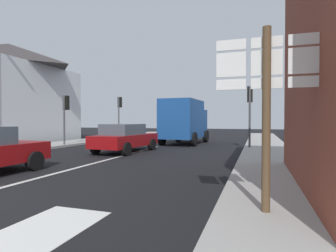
{
  "coord_description": "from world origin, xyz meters",
  "views": [
    {
      "loc": [
        5.96,
        -4.24,
        1.66
      ],
      "look_at": [
        0.21,
        13.52,
        1.27
      ],
      "focal_mm": 29.46,
      "sensor_mm": 36.0,
      "label": 1
    }
  ],
  "objects_px": {
    "delivery_truck": "(184,120)",
    "traffic_light_far_left": "(120,108)",
    "route_sign_post": "(266,100)",
    "traffic_light_near_left": "(66,109)",
    "sedan_far": "(125,138)",
    "traffic_light_near_right": "(250,103)"
  },
  "relations": [
    {
      "from": "delivery_truck",
      "to": "traffic_light_far_left",
      "type": "xyz_separation_m",
      "value": [
        -6.66,
        2.95,
        1.09
      ]
    },
    {
      "from": "delivery_truck",
      "to": "route_sign_post",
      "type": "xyz_separation_m",
      "value": [
        5.02,
        -13.94,
        0.35
      ]
    },
    {
      "from": "traffic_light_near_left",
      "to": "traffic_light_far_left",
      "type": "bearing_deg",
      "value": 90.0
    },
    {
      "from": "sedan_far",
      "to": "route_sign_post",
      "type": "relative_size",
      "value": 1.35
    },
    {
      "from": "delivery_truck",
      "to": "traffic_light_near_left",
      "type": "relative_size",
      "value": 1.58
    },
    {
      "from": "traffic_light_near_right",
      "to": "traffic_light_near_left",
      "type": "height_order",
      "value": "traffic_light_near_right"
    },
    {
      "from": "route_sign_post",
      "to": "traffic_light_near_right",
      "type": "height_order",
      "value": "traffic_light_near_right"
    },
    {
      "from": "sedan_far",
      "to": "traffic_light_far_left",
      "type": "xyz_separation_m",
      "value": [
        -4.97,
        8.8,
        1.98
      ]
    },
    {
      "from": "traffic_light_near_right",
      "to": "sedan_far",
      "type": "bearing_deg",
      "value": -151.16
    },
    {
      "from": "route_sign_post",
      "to": "traffic_light_near_left",
      "type": "height_order",
      "value": "traffic_light_near_left"
    },
    {
      "from": "route_sign_post",
      "to": "traffic_light_far_left",
      "type": "xyz_separation_m",
      "value": [
        -11.68,
        16.89,
        0.74
      ]
    },
    {
      "from": "delivery_truck",
      "to": "sedan_far",
      "type": "bearing_deg",
      "value": -106.08
    },
    {
      "from": "traffic_light_far_left",
      "to": "traffic_light_near_right",
      "type": "height_order",
      "value": "traffic_light_far_left"
    },
    {
      "from": "sedan_far",
      "to": "delivery_truck",
      "type": "height_order",
      "value": "delivery_truck"
    },
    {
      "from": "route_sign_post",
      "to": "traffic_light_near_left",
      "type": "distance_m",
      "value": 15.2
    },
    {
      "from": "route_sign_post",
      "to": "sedan_far",
      "type": "bearing_deg",
      "value": 129.63
    },
    {
      "from": "route_sign_post",
      "to": "traffic_light_near_right",
      "type": "bearing_deg",
      "value": 92.7
    },
    {
      "from": "sedan_far",
      "to": "route_sign_post",
      "type": "distance_m",
      "value": 10.58
    },
    {
      "from": "sedan_far",
      "to": "traffic_light_near_right",
      "type": "xyz_separation_m",
      "value": [
        6.16,
        3.39,
        1.9
      ]
    },
    {
      "from": "delivery_truck",
      "to": "traffic_light_near_right",
      "type": "distance_m",
      "value": 5.2
    },
    {
      "from": "traffic_light_near_left",
      "to": "traffic_light_near_right",
      "type": "bearing_deg",
      "value": 8.97
    },
    {
      "from": "delivery_truck",
      "to": "route_sign_post",
      "type": "height_order",
      "value": "route_sign_post"
    }
  ]
}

